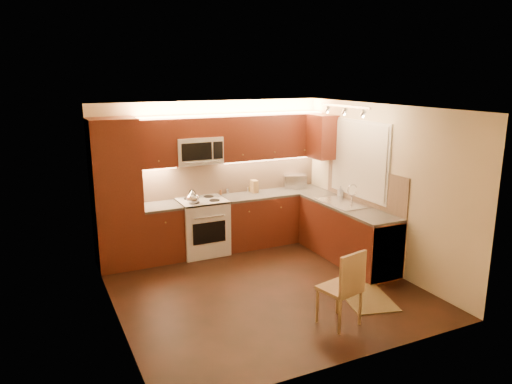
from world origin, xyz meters
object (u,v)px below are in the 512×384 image
stove (202,226)px  kettle (193,197)px  sink (343,199)px  toaster_oven (295,181)px  dining_chair (339,287)px  soap_bottle (340,191)px  knife_block (254,186)px  microwave (198,150)px

stove → kettle: kettle is taller
sink → toaster_oven: size_ratio=2.11×
toaster_oven → dining_chair: bearing=-89.8°
sink → soap_bottle: size_ratio=4.83×
stove → toaster_oven: 1.95m
kettle → soap_bottle: bearing=-31.3°
toaster_oven → dining_chair: size_ratio=0.43×
sink → dining_chair: 2.32m
kettle → dining_chair: size_ratio=0.25×
sink → toaster_oven: (-0.14, 1.31, 0.05)m
toaster_oven → knife_block: 0.83m
sink → microwave: bearing=147.8°
toaster_oven → dining_chair: toaster_oven is taller
stove → kettle: (-0.21, -0.18, 0.58)m
stove → knife_block: (1.03, 0.16, 0.55)m
stove → sink: size_ratio=1.07×
stove → microwave: (0.00, 0.14, 1.26)m
toaster_oven → knife_block: size_ratio=1.87×
stove → knife_block: knife_block is taller
knife_block → microwave: bearing=-176.1°
stove → soap_bottle: bearing=-17.6°
stove → knife_block: bearing=8.9°
stove → sink: sink is taller
stove → toaster_oven: toaster_oven is taller
sink → toaster_oven: bearing=96.1°
kettle → knife_block: kettle is taller
stove → dining_chair: 3.03m
soap_bottle → dining_chair: (-1.57, -2.24, -0.52)m
toaster_oven → knife_block: bearing=-157.5°
knife_block → soap_bottle: bearing=-33.5°
knife_block → sink: bearing=-50.7°
stove → toaster_oven: (1.86, 0.19, 0.56)m
kettle → knife_block: bearing=-3.7°
dining_chair → microwave: bearing=89.3°
stove → microwave: bearing=90.0°
microwave → knife_block: microwave is taller
stove → kettle: size_ratio=3.85×
sink → dining_chair: bearing=-125.9°
sink → knife_block: knife_block is taller
stove → microwave: size_ratio=1.21×
kettle → toaster_oven: (2.07, 0.37, -0.02)m
sink → soap_bottle: (0.24, 0.41, 0.01)m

